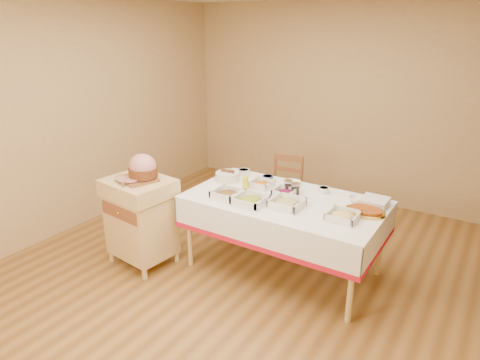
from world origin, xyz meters
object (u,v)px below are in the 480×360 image
butcher_cart (141,216)px  preserve_jar_left (288,186)px  dining_table (284,215)px  brass_platter (365,211)px  ham_on_board (142,169)px  preserve_jar_right (295,189)px  dining_chair (284,191)px  plate_stack (375,202)px  mustard_bottle (245,183)px  bread_basket (228,176)px

butcher_cart → preserve_jar_left: size_ratio=7.98×
dining_table → brass_platter: size_ratio=5.27×
ham_on_board → preserve_jar_right: 1.48m
preserve_jar_left → brass_platter: preserve_jar_left is taller
dining_table → dining_chair: 1.02m
ham_on_board → preserve_jar_left: ham_on_board is taller
ham_on_board → plate_stack: bearing=24.0°
preserve_jar_right → plate_stack: 0.74m
ham_on_board → mustard_bottle: 1.00m
preserve_jar_left → plate_stack: preserve_jar_left is taller
preserve_jar_left → dining_chair: bearing=118.7°
butcher_cart → plate_stack: butcher_cart is taller
dining_chair → preserve_jar_left: 0.89m
mustard_bottle → bread_basket: bearing=153.8°
dining_chair → brass_platter: bearing=-34.8°
butcher_cart → preserve_jar_right: (1.30, 0.78, 0.30)m
preserve_jar_left → mustard_bottle: size_ratio=0.60×
preserve_jar_left → mustard_bottle: bearing=-147.6°
dining_chair → ham_on_board: 1.77m
preserve_jar_left → bread_basket: bearing=-174.1°
ham_on_board → brass_platter: bearing=18.8°
dining_table → plate_stack: size_ratio=7.93×
mustard_bottle → bread_basket: size_ratio=0.74×
ham_on_board → dining_chair: bearing=62.3°
dining_chair → preserve_jar_right: bearing=-57.2°
preserve_jar_right → brass_platter: preserve_jar_right is taller
mustard_bottle → plate_stack: size_ratio=0.81×
dining_table → bread_basket: size_ratio=7.30×
dining_chair → dining_table: bearing=-63.6°
bread_basket → brass_platter: size_ratio=0.72×
butcher_cart → ham_on_board: size_ratio=2.29×
preserve_jar_right → plate_stack: size_ratio=0.48×
dining_chair → bread_basket: bearing=-110.0°
dining_table → ham_on_board: ham_on_board is taller
dining_table → preserve_jar_right: preserve_jar_right is taller
brass_platter → plate_stack: bearing=85.1°
ham_on_board → dining_table: bearing=25.5°
dining_chair → plate_stack: (1.20, -0.61, 0.35)m
dining_table → preserve_jar_left: bearing=107.4°
preserve_jar_left → bread_basket: preserve_jar_left is taller
dining_chair → preserve_jar_left: (0.39, -0.71, 0.37)m
ham_on_board → bread_basket: (0.50, 0.71, -0.19)m
bread_basket → brass_platter: bearing=-1.7°
brass_platter → preserve_jar_left: bearing=171.8°
dining_chair → preserve_jar_right: size_ratio=7.81×
preserve_jar_left → mustard_bottle: (-0.35, -0.23, 0.03)m
butcher_cart → brass_platter: (2.01, 0.70, 0.28)m
dining_table → butcher_cart: butcher_cart is taller
preserve_jar_left → brass_platter: size_ratio=0.32×
dining_table → ham_on_board: size_ratio=4.69×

